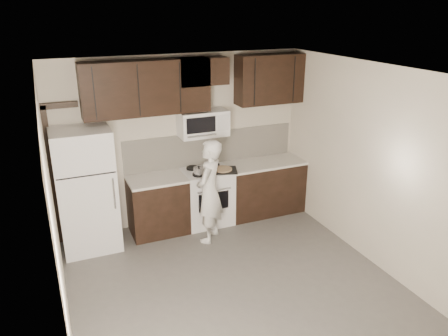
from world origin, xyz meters
TOP-DOWN VIEW (x-y plane):
  - floor at (0.00, 0.00)m, footprint 4.50×4.50m
  - back_wall at (0.00, 2.25)m, footprint 4.00×0.00m
  - ceiling at (0.00, 0.00)m, footprint 4.50×4.50m
  - counter_run at (0.60, 1.94)m, footprint 2.95×0.64m
  - stove at (0.30, 1.94)m, footprint 0.76×0.66m
  - backsplash at (0.50, 2.24)m, footprint 2.90×0.02m
  - upper_cabinets at (0.21, 2.08)m, footprint 3.48×0.35m
  - microwave at (0.30, 2.06)m, footprint 0.76×0.42m
  - refrigerator at (-1.55, 1.89)m, footprint 0.80×0.76m
  - door_trim at (-1.92, 2.21)m, footprint 0.50×0.08m
  - saucepan at (0.12, 1.79)m, footprint 0.28×0.16m
  - baking_tray at (0.53, 1.81)m, footprint 0.52×0.45m
  - pizza at (0.53, 1.81)m, footprint 0.38×0.38m
  - person at (0.14, 1.40)m, footprint 0.66×0.68m

SIDE VIEW (x-z plane):
  - floor at x=0.00m, z-range 0.00..0.00m
  - counter_run at x=0.60m, z-range 0.00..0.91m
  - stove at x=0.30m, z-range -0.01..0.93m
  - person at x=0.14m, z-range 0.00..1.58m
  - refrigerator at x=-1.55m, z-range 0.00..1.80m
  - baking_tray at x=0.53m, z-range 0.91..0.93m
  - pizza at x=0.53m, z-range 0.93..0.95m
  - saucepan at x=0.12m, z-range 0.90..1.05m
  - backsplash at x=0.50m, z-range 0.91..1.45m
  - door_trim at x=-1.92m, z-range 0.19..2.31m
  - back_wall at x=0.00m, z-range -0.65..3.35m
  - microwave at x=0.30m, z-range 1.45..1.85m
  - upper_cabinets at x=0.21m, z-range 1.89..2.67m
  - ceiling at x=0.00m, z-range 2.70..2.70m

